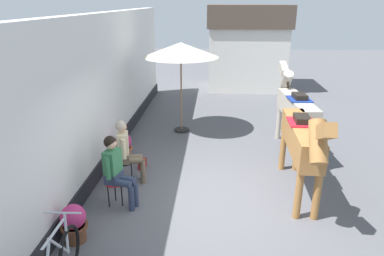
{
  "coord_description": "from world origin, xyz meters",
  "views": [
    {
      "loc": [
        0.08,
        -5.94,
        3.64
      ],
      "look_at": [
        -0.4,
        1.2,
        1.05
      ],
      "focal_mm": 32.87,
      "sensor_mm": 36.0,
      "label": 1
    }
  ],
  "objects_px": {
    "saddled_horse_near": "(302,140)",
    "saddled_horse_far": "(295,107)",
    "flower_planter_far": "(123,146)",
    "cafe_parasol": "(181,50)",
    "flower_planter_near": "(74,223)",
    "seated_visitor_far": "(126,148)",
    "satchel_bag": "(142,164)",
    "seated_visitor_near": "(116,168)"
  },
  "relations": [
    {
      "from": "saddled_horse_near",
      "to": "saddled_horse_far",
      "type": "height_order",
      "value": "same"
    },
    {
      "from": "flower_planter_far",
      "to": "cafe_parasol",
      "type": "distance_m",
      "value": 3.11
    },
    {
      "from": "saddled_horse_far",
      "to": "flower_planter_near",
      "type": "xyz_separation_m",
      "value": [
        -4.19,
        -3.92,
        -0.82
      ]
    },
    {
      "from": "saddled_horse_far",
      "to": "flower_planter_far",
      "type": "distance_m",
      "value": 4.34
    },
    {
      "from": "saddled_horse_near",
      "to": "cafe_parasol",
      "type": "relative_size",
      "value": 1.16
    },
    {
      "from": "seated_visitor_far",
      "to": "cafe_parasol",
      "type": "bearing_deg",
      "value": 75.41
    },
    {
      "from": "saddled_horse_far",
      "to": "flower_planter_far",
      "type": "xyz_separation_m",
      "value": [
        -4.19,
        -0.77,
        -0.82
      ]
    },
    {
      "from": "satchel_bag",
      "to": "cafe_parasol",
      "type": "bearing_deg",
      "value": 171.93
    },
    {
      "from": "seated_visitor_near",
      "to": "seated_visitor_far",
      "type": "distance_m",
      "value": 0.9
    },
    {
      "from": "saddled_horse_far",
      "to": "saddled_horse_near",
      "type": "bearing_deg",
      "value": -98.32
    },
    {
      "from": "seated_visitor_far",
      "to": "satchel_bag",
      "type": "bearing_deg",
      "value": 76.37
    },
    {
      "from": "satchel_bag",
      "to": "seated_visitor_far",
      "type": "bearing_deg",
      "value": -6.86
    },
    {
      "from": "seated_visitor_near",
      "to": "flower_planter_near",
      "type": "height_order",
      "value": "seated_visitor_near"
    },
    {
      "from": "saddled_horse_near",
      "to": "flower_planter_near",
      "type": "xyz_separation_m",
      "value": [
        -3.87,
        -1.72,
        -0.82
      ]
    },
    {
      "from": "satchel_bag",
      "to": "flower_planter_far",
      "type": "bearing_deg",
      "value": -125.2
    },
    {
      "from": "flower_planter_near",
      "to": "cafe_parasol",
      "type": "height_order",
      "value": "cafe_parasol"
    },
    {
      "from": "saddled_horse_far",
      "to": "cafe_parasol",
      "type": "xyz_separation_m",
      "value": [
        -2.96,
        1.25,
        1.2
      ]
    },
    {
      "from": "saddled_horse_near",
      "to": "flower_planter_near",
      "type": "relative_size",
      "value": 4.69
    },
    {
      "from": "saddled_horse_near",
      "to": "seated_visitor_far",
      "type": "bearing_deg",
      "value": 175.89
    },
    {
      "from": "seated_visitor_far",
      "to": "satchel_bag",
      "type": "xyz_separation_m",
      "value": [
        0.16,
        0.68,
        -0.68
      ]
    },
    {
      "from": "saddled_horse_far",
      "to": "seated_visitor_far",
      "type": "bearing_deg",
      "value": -152.84
    },
    {
      "from": "seated_visitor_near",
      "to": "satchel_bag",
      "type": "height_order",
      "value": "seated_visitor_near"
    },
    {
      "from": "seated_visitor_far",
      "to": "flower_planter_far",
      "type": "bearing_deg",
      "value": 108.35
    },
    {
      "from": "seated_visitor_far",
      "to": "flower_planter_far",
      "type": "xyz_separation_m",
      "value": [
        -0.39,
        1.18,
        -0.44
      ]
    },
    {
      "from": "seated_visitor_near",
      "to": "saddled_horse_far",
      "type": "bearing_deg",
      "value": 37.1
    },
    {
      "from": "flower_planter_near",
      "to": "satchel_bag",
      "type": "xyz_separation_m",
      "value": [
        0.55,
        2.65,
        -0.23
      ]
    },
    {
      "from": "seated_visitor_near",
      "to": "satchel_bag",
      "type": "distance_m",
      "value": 1.72
    },
    {
      "from": "seated_visitor_far",
      "to": "cafe_parasol",
      "type": "distance_m",
      "value": 3.67
    },
    {
      "from": "saddled_horse_far",
      "to": "cafe_parasol",
      "type": "bearing_deg",
      "value": 157.09
    },
    {
      "from": "seated_visitor_far",
      "to": "saddled_horse_far",
      "type": "relative_size",
      "value": 0.46
    },
    {
      "from": "saddled_horse_near",
      "to": "satchel_bag",
      "type": "distance_m",
      "value": 3.6
    },
    {
      "from": "saddled_horse_far",
      "to": "flower_planter_near",
      "type": "relative_size",
      "value": 4.68
    },
    {
      "from": "seated_visitor_near",
      "to": "flower_planter_near",
      "type": "distance_m",
      "value": 1.23
    },
    {
      "from": "flower_planter_far",
      "to": "satchel_bag",
      "type": "height_order",
      "value": "flower_planter_far"
    },
    {
      "from": "saddled_horse_near",
      "to": "satchel_bag",
      "type": "height_order",
      "value": "saddled_horse_near"
    },
    {
      "from": "saddled_horse_near",
      "to": "saddled_horse_far",
      "type": "xyz_separation_m",
      "value": [
        0.32,
        2.2,
        0.0
      ]
    },
    {
      "from": "saddled_horse_far",
      "to": "flower_planter_far",
      "type": "bearing_deg",
      "value": -169.62
    },
    {
      "from": "seated_visitor_near",
      "to": "satchel_bag",
      "type": "bearing_deg",
      "value": 85.15
    },
    {
      "from": "saddled_horse_near",
      "to": "flower_planter_far",
      "type": "relative_size",
      "value": 4.69
    },
    {
      "from": "seated_visitor_far",
      "to": "satchel_bag",
      "type": "height_order",
      "value": "seated_visitor_far"
    },
    {
      "from": "saddled_horse_near",
      "to": "saddled_horse_far",
      "type": "distance_m",
      "value": 2.22
    },
    {
      "from": "saddled_horse_near",
      "to": "saddled_horse_far",
      "type": "relative_size",
      "value": 1.0
    }
  ]
}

